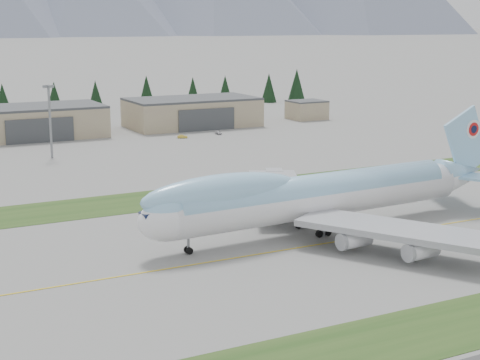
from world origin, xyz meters
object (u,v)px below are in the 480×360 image
boeing_747_freighter (317,195)px  service_vehicle_c (218,134)px  hangar_center (31,122)px  service_vehicle_b (182,138)px  hangar_right (192,112)px

boeing_747_freighter → service_vehicle_c: bearing=70.0°
hangar_center → service_vehicle_b: hangar_center is taller
hangar_right → boeing_747_freighter: bearing=-104.4°
service_vehicle_c → service_vehicle_b: bearing=-165.3°
hangar_center → service_vehicle_b: size_ratio=13.80×
hangar_right → hangar_center: bearing=180.0°
boeing_747_freighter → hangar_center: size_ratio=1.71×
boeing_747_freighter → hangar_center: boeing_747_freighter is taller
boeing_747_freighter → hangar_center: 144.58m
hangar_center → service_vehicle_b: (45.14, -25.61, -5.39)m
hangar_right → service_vehicle_c: 23.79m
hangar_center → hangar_right: (60.00, 0.00, 0.00)m
boeing_747_freighter → service_vehicle_b: boeing_747_freighter is taller
hangar_right → service_vehicle_c: bearing=-90.4°
hangar_center → hangar_right: bearing=0.0°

